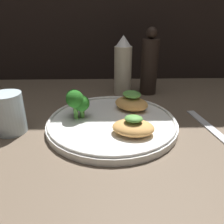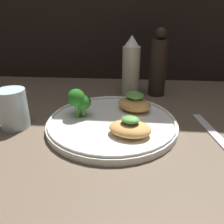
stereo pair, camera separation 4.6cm
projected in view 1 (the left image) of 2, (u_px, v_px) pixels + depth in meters
ground_plane at (112, 128)px, 48.06cm from camera, size 180.00×180.00×1.00cm
plate at (112, 122)px, 47.45cm from camera, size 28.03×28.03×2.00cm
grilled_meat_front at (133, 127)px, 41.62cm from camera, size 9.07×7.44×3.77cm
grilled_meat_middle at (131, 102)px, 51.72cm from camera, size 9.77×8.80×4.75cm
broccoli_bunch at (77, 100)px, 47.07cm from camera, size 5.20×5.24×6.49cm
sauce_bottle at (123, 67)px, 64.05cm from camera, size 5.11×5.11×17.07cm
pepper_grinder at (149, 65)px, 64.01cm from camera, size 4.90×4.90×19.19cm
drinking_glass at (9, 113)px, 43.98cm from camera, size 6.08×6.08×8.38cm
fork at (209, 127)px, 47.02cm from camera, size 4.12×17.06×0.60cm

